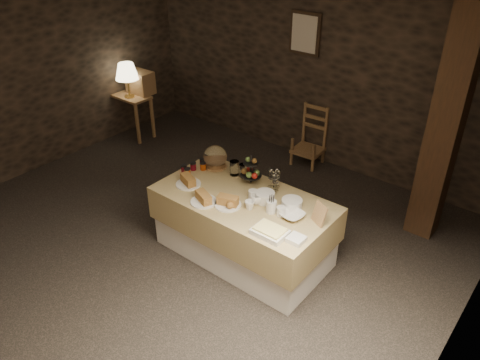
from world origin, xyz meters
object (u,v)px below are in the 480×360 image
Objects in this scene: buffet_table at (244,222)px; timber_column at (446,125)px; fruit_stand at (251,172)px; chair at (311,139)px; table_lamp at (127,72)px; wine_rack at (140,82)px; console_table at (131,103)px.

buffet_table is 2.27m from timber_column.
timber_column is at bearing 43.05° from fruit_stand.
chair is (-0.53, 2.18, -0.04)m from buffet_table.
wine_rack is at bearing 90.00° from table_lamp.
console_table is at bearing 135.00° from table_lamp.
wine_rack reaches higher than console_table.
fruit_stand reaches higher than console_table.
timber_column is 2.02m from fruit_stand.
wine_rack is 3.19m from fruit_stand.
wine_rack is (0.05, 0.18, 0.30)m from console_table.
timber_column is (4.48, 0.42, 0.75)m from console_table.
table_lamp is at bearing -174.01° from timber_column.
wine_rack reaches higher than chair.
buffet_table is 2.65× the size of console_table.
timber_column is (4.43, 0.24, 0.45)m from wine_rack.
chair is at bearing 101.89° from fruit_stand.
chair is 0.25× the size of timber_column.
table_lamp reaches higher than console_table.
console_table is 0.53m from table_lamp.
fruit_stand is at bearing -136.95° from timber_column.
buffet_table reaches higher than console_table.
table_lamp is at bearing 163.64° from fruit_stand.
chair is at bearing 103.58° from buffet_table.
buffet_table is 5.63× the size of fruit_stand.
chair reaches higher than console_table.
timber_column reaches higher than chair.
console_table is at bearing 159.24° from buffet_table.
timber_column is at bearing 5.99° from table_lamp.
wine_rack is 0.16× the size of timber_column.
console_table is 1.04× the size of chair.
table_lamp is (-3.12, 1.15, 0.66)m from buffet_table.
timber_column is at bearing 50.89° from buffet_table.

